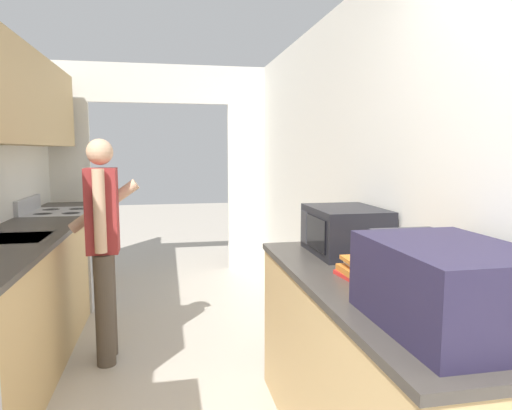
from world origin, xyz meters
The scene contains 9 objects.
wall_right centered at (1.29, 1.76, 1.25)m, with size 0.06×7.13×2.50m.
wall_far_with_doorway centered at (0.00, 4.76, 1.44)m, with size 2.92×0.06×2.50m.
counter_left centered at (-0.96, 2.48, 0.46)m, with size 0.62×3.72×0.91m.
counter_right centered at (0.96, 1.00, 0.46)m, with size 0.62×1.84×0.91m.
range_oven centered at (-0.95, 3.78, 0.46)m, with size 0.66×0.73×1.05m.
person centered at (-0.38, 2.41, 0.84)m, with size 0.51×0.38×1.57m.
suitcase centered at (0.96, 0.45, 1.05)m, with size 0.43×0.63×0.28m.
microwave centered at (1.05, 1.55, 1.04)m, with size 0.38×0.50×0.26m.
book_stack centered at (0.95, 1.02, 0.96)m, with size 0.25×0.32×0.09m.
Camera 1 is at (0.06, -0.86, 1.50)m, focal length 32.00 mm.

